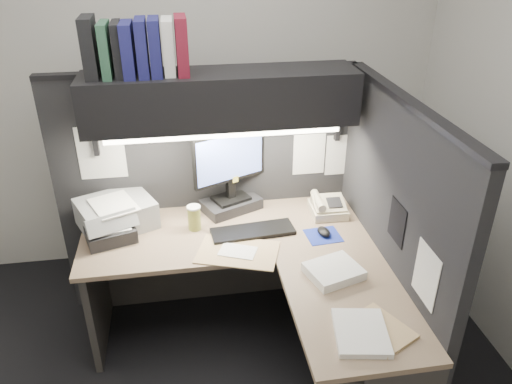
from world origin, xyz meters
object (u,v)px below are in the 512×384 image
(printer, at_px, (116,213))
(notebook_stack, at_px, (110,233))
(monitor, at_px, (231,180))
(telephone, at_px, (328,207))
(coffee_cup, at_px, (194,218))
(desk, at_px, (296,325))
(keyboard, at_px, (253,231))
(overhead_shelf, at_px, (221,98))

(printer, height_order, notebook_stack, printer)
(monitor, height_order, notebook_stack, monitor)
(monitor, xyz_separation_m, telephone, (0.61, -0.15, -0.17))
(telephone, xyz_separation_m, coffee_cup, (-0.85, -0.05, 0.03))
(desk, distance_m, notebook_stack, 1.20)
(monitor, height_order, keyboard, monitor)
(monitor, distance_m, notebook_stack, 0.80)
(overhead_shelf, bearing_deg, notebook_stack, -166.04)
(monitor, relative_size, notebook_stack, 1.98)
(monitor, height_order, telephone, monitor)
(desk, height_order, keyboard, keyboard)
(keyboard, distance_m, telephone, 0.53)
(desk, distance_m, printer, 1.27)
(keyboard, height_order, telephone, telephone)
(coffee_cup, bearing_deg, monitor, 39.42)
(desk, xyz_separation_m, overhead_shelf, (-0.30, 0.75, 1.06))
(telephone, bearing_deg, desk, -116.39)
(telephone, bearing_deg, printer, 178.69)
(desk, distance_m, keyboard, 0.61)
(monitor, bearing_deg, notebook_stack, 173.49)
(notebook_stack, bearing_deg, desk, -30.29)
(telephone, relative_size, coffee_cup, 1.57)
(keyboard, bearing_deg, notebook_stack, 170.26)
(printer, bearing_deg, telephone, -27.25)
(telephone, bearing_deg, monitor, 167.43)
(desk, xyz_separation_m, printer, (-0.97, 0.73, 0.37))
(desk, xyz_separation_m, telephone, (0.35, 0.67, 0.33))
(overhead_shelf, height_order, notebook_stack, overhead_shelf)
(coffee_cup, relative_size, notebook_stack, 0.53)
(monitor, distance_m, coffee_cup, 0.35)
(telephone, distance_m, notebook_stack, 1.35)
(desk, bearing_deg, coffee_cup, 128.99)
(desk, relative_size, telephone, 7.45)
(monitor, xyz_separation_m, coffee_cup, (-0.25, -0.20, -0.14))
(overhead_shelf, relative_size, monitor, 2.86)
(desk, height_order, coffee_cup, coffee_cup)
(keyboard, relative_size, telephone, 2.18)
(telephone, distance_m, coffee_cup, 0.85)
(keyboard, distance_m, coffee_cup, 0.36)
(notebook_stack, bearing_deg, printer, 80.11)
(overhead_shelf, xyz_separation_m, coffee_cup, (-0.20, -0.14, -0.70))
(overhead_shelf, distance_m, monitor, 0.56)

